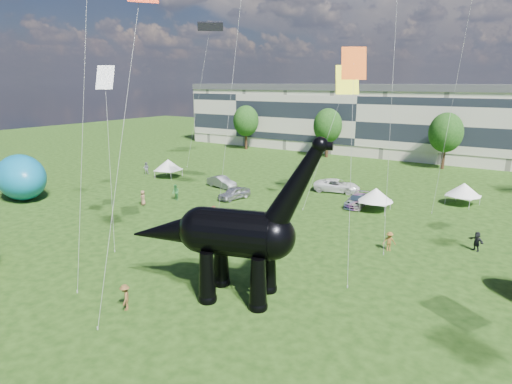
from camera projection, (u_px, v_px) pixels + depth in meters
The scene contains 15 objects.
ground at pixel (170, 282), 29.57m from camera, with size 220.00×220.00×0.00m, color #16330C.
terrace_row at pixel (366, 122), 82.57m from camera, with size 78.00×11.00×12.00m, color beige.
tree_far_left at pixel (246, 118), 86.86m from camera, with size 5.20×5.20×9.44m.
tree_mid_left at pixel (328, 123), 77.32m from camera, with size 5.20×5.20×9.44m.
tree_mid_right at pixel (446, 129), 66.72m from camera, with size 5.20×5.20×9.44m.
dinosaur_sculpture at pixel (229, 235), 26.83m from camera, with size 13.27×5.71×10.91m.
car_silver at pixel (234, 193), 50.49m from camera, with size 1.70×4.23×1.44m, color silver.
car_grey at pixel (222, 182), 56.03m from camera, with size 1.55×4.44×1.46m, color slate.
car_white at pixel (337, 186), 53.81m from camera, with size 2.63×5.71×1.59m, color white.
car_dark at pixel (357, 200), 47.56m from camera, with size 1.89×4.66×1.35m, color #595960.
gazebo_near at pixel (376, 195), 45.57m from camera, with size 3.88×3.88×2.53m.
gazebo_far at pixel (464, 189), 47.85m from camera, with size 4.51×4.51×2.53m.
gazebo_left at pixel (168, 165), 61.73m from camera, with size 4.37×4.37×2.66m.
inflatable_teal at pixel (21, 177), 50.10m from camera, with size 8.43×5.27×5.27m, color #0D6F9C.
visitors at pixel (257, 209), 43.52m from camera, with size 48.94×39.33×1.88m.
Camera 1 is at (19.80, -19.40, 13.42)m, focal length 30.00 mm.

